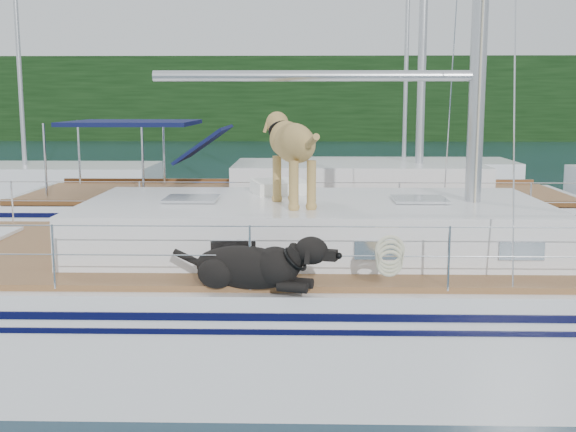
{
  "coord_description": "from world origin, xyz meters",
  "views": [
    {
      "loc": [
        0.7,
        -8.14,
        2.95
      ],
      "look_at": [
        0.5,
        0.2,
        1.6
      ],
      "focal_mm": 45.0,
      "sensor_mm": 36.0,
      "label": 1
    }
  ],
  "objects": [
    {
      "name": "neighbor_sailboat",
      "position": [
        0.64,
        5.97,
        0.63
      ],
      "size": [
        11.0,
        3.5,
        13.3
      ],
      "color": "white",
      "rests_on": "ground"
    },
    {
      "name": "main_sailboat",
      "position": [
        0.1,
        -0.01,
        0.68
      ],
      "size": [
        12.0,
        4.01,
        14.01
      ],
      "color": "white",
      "rests_on": "ground"
    },
    {
      "name": "ground",
      "position": [
        0.0,
        0.0,
        0.0
      ],
      "size": [
        120.0,
        120.0,
        0.0
      ],
      "primitive_type": "plane",
      "color": "black",
      "rests_on": "ground"
    },
    {
      "name": "shore_bank",
      "position": [
        0.0,
        46.2,
        0.6
      ],
      "size": [
        92.0,
        1.0,
        1.2
      ],
      "primitive_type": "cube",
      "color": "#595147",
      "rests_on": "ground"
    },
    {
      "name": "bg_boat_west",
      "position": [
        -8.0,
        14.0,
        0.45
      ],
      "size": [
        8.0,
        3.0,
        11.65
      ],
      "color": "white",
      "rests_on": "ground"
    },
    {
      "name": "tree_line",
      "position": [
        0.0,
        45.0,
        3.0
      ],
      "size": [
        90.0,
        3.0,
        6.0
      ],
      "primitive_type": "cube",
      "color": "black",
      "rests_on": "ground"
    },
    {
      "name": "bg_boat_center",
      "position": [
        4.0,
        16.0,
        0.45
      ],
      "size": [
        7.2,
        3.0,
        11.65
      ],
      "color": "white",
      "rests_on": "ground"
    }
  ]
}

